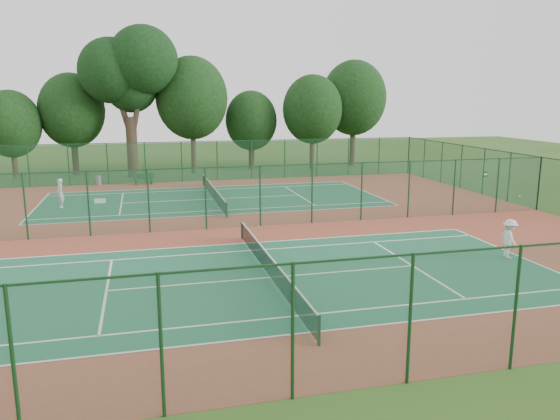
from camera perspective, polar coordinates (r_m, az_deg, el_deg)
The scene contains 20 objects.
ground at distance 30.96m, azimuth -4.84°, elevation -1.85°, with size 120.00×120.00×0.00m, color #2D4F18.
red_pad at distance 30.96m, azimuth -4.84°, elevation -1.84°, with size 40.00×36.00×0.01m, color brown.
court_near at distance 22.46m, azimuth -1.05°, elevation -7.07°, with size 23.77×10.97×0.01m, color #1E613E.
court_far at distance 39.68m, azimuth -6.97°, elevation 1.14°, with size 23.77×10.97×0.01m, color #1B5836.
fence_north at distance 48.27m, azimuth -8.40°, elevation 5.09°, with size 40.00×0.09×3.50m.
fence_south at distance 13.80m, azimuth 7.63°, elevation -11.85°, with size 40.00×0.09×3.50m.
fence_east at distance 39.10m, azimuth 25.44°, elevation 2.52°, with size 0.09×36.00×3.50m.
fence_divider at distance 30.60m, azimuth -4.90°, elevation 1.35°, with size 40.00×0.09×3.50m.
tennis_net_near at distance 22.30m, azimuth -1.06°, elevation -5.78°, with size 0.10×12.90×0.97m.
tennis_net_far at distance 39.58m, azimuth -6.99°, elevation 1.90°, with size 0.10×12.90×0.97m.
player_near at distance 27.01m, azimuth 22.85°, elevation -2.77°, with size 1.16×0.67×1.80m, color silver.
player_far at distance 39.00m, azimuth -21.98°, elevation 1.64°, with size 0.71×0.46×1.94m, color silver.
trash_bin at distance 47.94m, azimuth -18.43°, elevation 2.94°, with size 0.44×0.44×0.80m, color gray.
bench at distance 47.30m, azimuth -14.05°, elevation 3.21°, with size 1.65×0.75×0.98m.
kit_bag at distance 39.92m, azimuth -18.28°, elevation 0.90°, with size 0.76×0.28×0.28m, color white.
stray_ball_a at distance 31.00m, azimuth -2.22°, elevation -1.71°, with size 0.08×0.08×0.08m, color #CBDD33.
stray_ball_b at distance 32.24m, azimuth 7.23°, elevation -1.27°, with size 0.08×0.08×0.08m, color #BBD431.
stray_ball_c at distance 30.06m, azimuth -8.71°, elevation -2.27°, with size 0.07×0.07×0.07m, color #BED130.
big_tree at distance 52.11m, azimuth -15.49°, elevation 13.90°, with size 8.81×6.45×13.54m.
evergreen_row at distance 54.70m, azimuth -8.50°, elevation 4.00°, with size 39.00×5.00×12.00m, color black, non-canonical shape.
Camera 1 is at (-4.81, -29.71, 7.26)m, focal length 35.00 mm.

